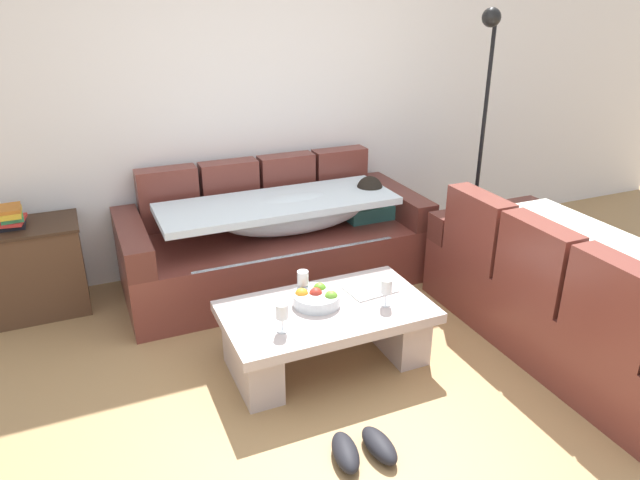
# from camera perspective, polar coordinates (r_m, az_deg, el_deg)

# --- Properties ---
(ground_plane) EXTENTS (14.00, 14.00, 0.00)m
(ground_plane) POSITION_cam_1_polar(r_m,az_deg,el_deg) (3.27, 5.29, -16.10)
(ground_plane) COLOR #A67E4F
(back_wall) EXTENTS (9.00, 0.10, 2.70)m
(back_wall) POSITION_cam_1_polar(r_m,az_deg,el_deg) (4.58, -7.33, 14.09)
(back_wall) COLOR white
(back_wall) RESTS_ON ground_plane
(couch_along_wall) EXTENTS (2.22, 0.92, 0.88)m
(couch_along_wall) POSITION_cam_1_polar(r_m,az_deg,el_deg) (4.39, -4.03, -0.03)
(couch_along_wall) COLOR brown
(couch_along_wall) RESTS_ON ground_plane
(couch_near_window) EXTENTS (0.92, 1.97, 0.88)m
(couch_near_window) POSITION_cam_1_polar(r_m,az_deg,el_deg) (3.90, 23.81, -5.25)
(couch_near_window) COLOR brown
(couch_near_window) RESTS_ON ground_plane
(coffee_table) EXTENTS (1.20, 0.68, 0.38)m
(coffee_table) POSITION_cam_1_polar(r_m,az_deg,el_deg) (3.47, 0.62, -8.62)
(coffee_table) COLOR #BFAFAB
(coffee_table) RESTS_ON ground_plane
(fruit_bowl) EXTENTS (0.28, 0.28, 0.10)m
(fruit_bowl) POSITION_cam_1_polar(r_m,az_deg,el_deg) (3.41, -0.32, -5.62)
(fruit_bowl) COLOR silver
(fruit_bowl) RESTS_ON coffee_table
(wine_glass_near_left) EXTENTS (0.07, 0.07, 0.17)m
(wine_glass_near_left) POSITION_cam_1_polar(r_m,az_deg,el_deg) (3.12, -3.75, -7.06)
(wine_glass_near_left) COLOR silver
(wine_glass_near_left) RESTS_ON coffee_table
(wine_glass_near_right) EXTENTS (0.07, 0.07, 0.17)m
(wine_glass_near_right) POSITION_cam_1_polar(r_m,az_deg,el_deg) (3.38, 6.50, -4.61)
(wine_glass_near_right) COLOR silver
(wine_glass_near_right) RESTS_ON coffee_table
(wine_glass_far_back) EXTENTS (0.07, 0.07, 0.17)m
(wine_glass_far_back) POSITION_cam_1_polar(r_m,az_deg,el_deg) (3.46, -1.68, -3.83)
(wine_glass_far_back) COLOR silver
(wine_glass_far_back) RESTS_ON coffee_table
(open_magazine) EXTENTS (0.30, 0.23, 0.01)m
(open_magazine) POSITION_cam_1_polar(r_m,az_deg,el_deg) (3.59, 4.92, -4.83)
(open_magazine) COLOR white
(open_magazine) RESTS_ON coffee_table
(side_cabinet) EXTENTS (0.72, 0.44, 0.64)m
(side_cabinet) POSITION_cam_1_polar(r_m,az_deg,el_deg) (4.42, -26.57, -2.63)
(side_cabinet) COLOR #4F3422
(side_cabinet) RESTS_ON ground_plane
(book_stack_on_cabinet) EXTENTS (0.19, 0.24, 0.14)m
(book_stack_on_cabinet) POSITION_cam_1_polar(r_m,az_deg,el_deg) (4.29, -27.96, 2.01)
(book_stack_on_cabinet) COLOR black
(book_stack_on_cabinet) RESTS_ON side_cabinet
(floor_lamp) EXTENTS (0.33, 0.31, 1.95)m
(floor_lamp) POSITION_cam_1_polar(r_m,az_deg,el_deg) (4.88, 15.58, 11.22)
(floor_lamp) COLOR black
(floor_lamp) RESTS_ON ground_plane
(pair_of_shoes) EXTENTS (0.32, 0.31, 0.09)m
(pair_of_shoes) POSITION_cam_1_polar(r_m,az_deg,el_deg) (2.98, 4.17, -19.67)
(pair_of_shoes) COLOR black
(pair_of_shoes) RESTS_ON ground_plane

